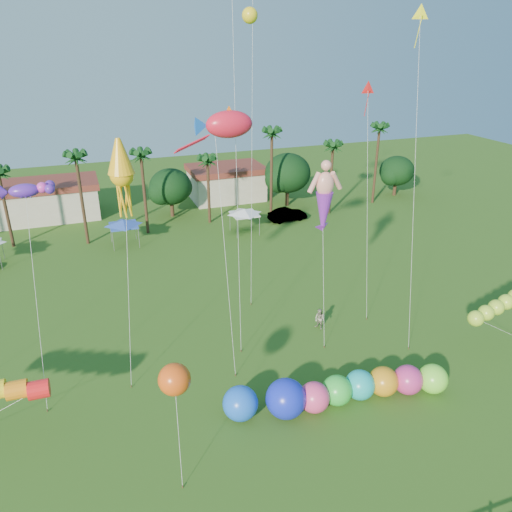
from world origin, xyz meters
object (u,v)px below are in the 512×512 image
object	(u,v)px
spectator_b	(320,319)
blue_ball	(240,403)
car_b	(287,215)
caterpillar_inflatable	(352,389)

from	to	relation	value
spectator_b	blue_ball	world-z (taller)	blue_ball
car_b	caterpillar_inflatable	xyz separation A→B (m)	(-9.88, -33.36, 0.25)
car_b	blue_ball	size ratio (longest dim) A/B	2.23
car_b	blue_ball	world-z (taller)	blue_ball
spectator_b	blue_ball	bearing A→B (deg)	-77.86
spectator_b	blue_ball	size ratio (longest dim) A/B	0.81
car_b	spectator_b	distance (m)	25.88
car_b	spectator_b	bearing A→B (deg)	158.42
spectator_b	car_b	bearing A→B (deg)	135.31
caterpillar_inflatable	blue_ball	xyz separation A→B (m)	(-7.21, 1.08, 0.04)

